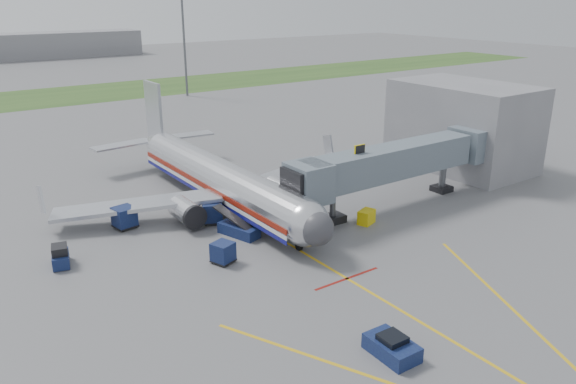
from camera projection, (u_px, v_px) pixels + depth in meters
ground at (314, 259)px, 44.37m from camera, size 400.00×400.00×0.00m
grass_strip at (42, 98)px, 113.71m from camera, size 300.00×25.00×0.01m
apron_markings at (379, 298)px, 38.67m from camera, size 21.52×50.00×0.01m
airliner at (220, 178)px, 55.24m from camera, size 32.10×35.67×10.25m
jet_bridge at (389, 163)px, 53.73m from camera, size 25.30×4.00×6.90m
terminal at (462, 126)px, 66.73m from camera, size 10.00×16.00×10.00m
light_mast_right at (184, 42)px, 112.17m from camera, size 2.00×0.44×20.40m
pushback_tug at (392, 347)px, 32.37m from camera, size 2.00×3.18×1.30m
baggage_tug at (60, 257)px, 43.10m from camera, size 1.75×2.58×1.65m
baggage_cart_a at (223, 253)px, 43.50m from camera, size 1.98×1.98×1.66m
baggage_cart_b at (124, 217)px, 49.98m from camera, size 2.09×2.09×1.94m
baggage_cart_c at (212, 213)px, 51.09m from camera, size 2.37×2.37×1.93m
belt_loader at (238, 229)px, 48.56m from camera, size 2.53×4.70×2.22m
ground_power_cart at (366, 217)px, 51.02m from camera, size 1.89×1.57×1.30m
ramp_worker at (189, 203)px, 53.85m from camera, size 0.75×0.75×1.76m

